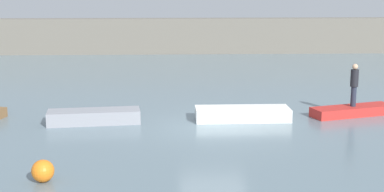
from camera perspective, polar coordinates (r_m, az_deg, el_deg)
name	(u,v)px	position (r m, az deg, el deg)	size (l,w,h in m)	color
ground_plane	(213,127)	(21.51, 2.11, -3.13)	(120.00, 120.00, 0.00)	slate
embankment_wall	(190,36)	(43.03, -0.17, 6.00)	(80.00, 1.20, 2.62)	#666056
rowboat_grey	(94,117)	(22.37, -9.73, -2.04)	(3.51, 1.06, 0.52)	gray
rowboat_white	(242,114)	(22.66, 5.04, -1.78)	(3.70, 1.25, 0.49)	white
rowboat_red	(353,111)	(24.23, 15.69, -1.43)	(3.51, 0.95, 0.38)	red
person_dark_shirt	(354,83)	(24.01, 15.84, 1.27)	(0.32, 0.32, 1.74)	#232838
mooring_buoy	(43,171)	(16.27, -14.63, -7.23)	(0.63, 0.63, 0.63)	orange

